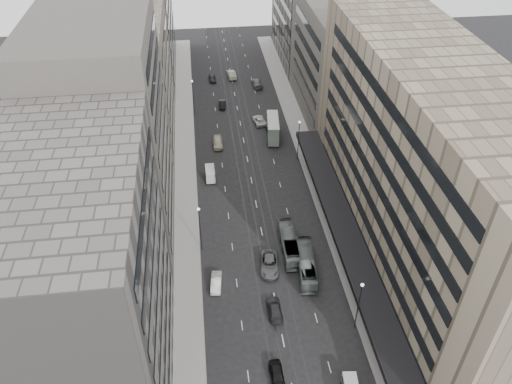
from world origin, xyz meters
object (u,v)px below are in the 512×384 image
bus_near (306,264)px  sedan_0 (277,375)px  bus_far (289,244)px  double_decker (273,128)px  panel_van (210,174)px  sedan_2 (269,264)px  sedan_1 (216,282)px

bus_near → sedan_0: 18.27m
bus_near → bus_far: (-1.73, 4.55, -0.01)m
double_decker → panel_van: (-13.48, -12.81, -1.10)m
bus_near → sedan_0: bearing=73.9°
bus_far → sedan_0: bus_far is taller
panel_van → sedan_2: 24.56m
bus_near → bus_far: size_ratio=1.01×
bus_far → bus_near: bearing=112.4°
panel_van → sedan_2: bearing=-72.8°
panel_van → sedan_1: size_ratio=0.90×
bus_far → panel_van: size_ratio=2.67×
double_decker → sedan_1: 41.23m
bus_near → sedan_1: bus_near is taller
bus_near → sedan_2: 5.44m
bus_near → sedan_2: size_ratio=1.73×
double_decker → sedan_1: bearing=-103.6°
bus_near → panel_van: 27.75m
bus_near → double_decker: (0.71, 37.44, 0.98)m
bus_near → sedan_2: bearing=-7.1°
panel_van → sedan_0: bearing=-82.6°
sedan_1 → sedan_2: size_ratio=0.71×
sedan_0 → sedan_2: bearing=83.5°
panel_van → sedan_0: panel_van is taller
double_decker → bus_near: bearing=-84.8°
panel_van → sedan_2: (7.51, -23.38, -0.48)m
bus_near → sedan_1: size_ratio=2.44×
bus_far → double_decker: double_decker is taller
sedan_0 → sedan_2: size_ratio=0.72×
double_decker → sedan_0: (-7.66, -54.32, -1.67)m
sedan_2 → sedan_1: bearing=-155.1°
sedan_0 → sedan_2: 18.21m
double_decker → bus_far: bearing=-88.0°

